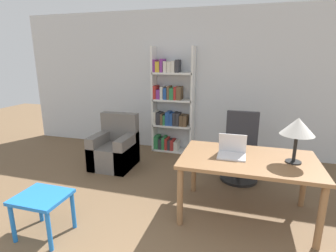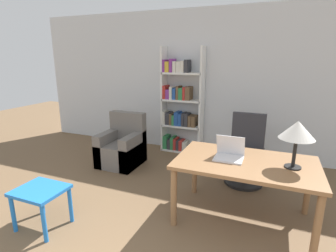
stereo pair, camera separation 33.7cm
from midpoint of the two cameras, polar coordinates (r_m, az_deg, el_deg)
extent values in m
cube|color=silver|center=(5.03, 13.85, 8.84)|extent=(8.00, 0.06, 2.70)
cube|color=olive|center=(3.09, 19.63, -7.61)|extent=(1.51, 0.92, 0.04)
cylinder|color=olive|center=(2.99, 4.61, -15.28)|extent=(0.07, 0.07, 0.69)
cylinder|color=olive|center=(2.95, 32.78, -18.18)|extent=(0.07, 0.07, 0.69)
cylinder|color=olive|center=(3.68, 8.50, -9.34)|extent=(0.07, 0.07, 0.69)
cylinder|color=olive|center=(3.65, 30.66, -11.57)|extent=(0.07, 0.07, 0.69)
cube|color=silver|center=(3.07, 16.16, -6.86)|extent=(0.31, 0.26, 0.02)
cube|color=silver|center=(3.10, 16.51, -4.09)|extent=(0.31, 0.10, 0.24)
cube|color=#19233D|center=(3.11, 16.52, -4.02)|extent=(0.28, 0.09, 0.21)
cylinder|color=black|center=(3.10, 28.39, -7.90)|extent=(0.17, 0.17, 0.01)
cylinder|color=black|center=(3.05, 28.75, -5.16)|extent=(0.04, 0.04, 0.30)
cone|color=silver|center=(2.99, 29.32, -0.79)|extent=(0.35, 0.35, 0.18)
cylinder|color=black|center=(4.23, 18.30, -11.44)|extent=(0.56, 0.56, 0.04)
cylinder|color=#262626|center=(4.15, 18.52, -8.96)|extent=(0.06, 0.06, 0.36)
cube|color=#2D2D33|center=(4.06, 18.79, -6.00)|extent=(0.51, 0.51, 0.10)
cube|color=#2D2D33|center=(4.17, 19.36, -0.94)|extent=(0.48, 0.08, 0.53)
cube|color=blue|center=(3.14, -23.34, -12.81)|extent=(0.51, 0.44, 0.04)
cylinder|color=blue|center=(3.30, -28.11, -16.60)|extent=(0.04, 0.04, 0.43)
cylinder|color=blue|center=(3.01, -22.37, -19.13)|extent=(0.04, 0.04, 0.43)
cylinder|color=blue|center=(3.51, -23.36, -14.10)|extent=(0.04, 0.04, 0.43)
cylinder|color=blue|center=(3.23, -17.61, -16.12)|extent=(0.04, 0.04, 0.43)
cube|color=#66605B|center=(4.64, -8.15, -6.02)|extent=(0.66, 0.70, 0.40)
cube|color=#66605B|center=(4.73, -6.71, 0.08)|extent=(0.66, 0.16, 0.50)
cube|color=#66605B|center=(4.74, -10.82, -4.59)|extent=(0.16, 0.70, 0.57)
cube|color=#66605B|center=(4.50, -5.41, -5.46)|extent=(0.16, 0.70, 0.57)
cube|color=white|center=(5.18, 0.96, 5.67)|extent=(0.04, 0.28, 2.03)
cube|color=white|center=(4.95, 9.30, 5.06)|extent=(0.04, 0.28, 2.03)
cube|color=white|center=(5.30, 4.79, -5.29)|extent=(0.77, 0.28, 0.04)
cube|color=#2D7F47|center=(5.36, 1.52, -3.39)|extent=(0.08, 0.24, 0.26)
cube|color=#333338|center=(5.34, 2.36, -3.76)|extent=(0.06, 0.24, 0.20)
cube|color=#2D7F47|center=(5.31, 3.02, -3.61)|extent=(0.06, 0.24, 0.25)
cube|color=#B72D28|center=(5.30, 3.63, -3.83)|extent=(0.05, 0.24, 0.22)
cube|color=#333338|center=(5.28, 4.26, -4.05)|extent=(0.05, 0.24, 0.19)
cube|color=#B72D28|center=(5.26, 4.88, -4.11)|extent=(0.06, 0.24, 0.20)
cube|color=silver|center=(5.25, 5.71, -4.29)|extent=(0.08, 0.24, 0.18)
cube|color=white|center=(5.15, 4.91, 0.01)|extent=(0.77, 0.28, 0.04)
cube|color=silver|center=(5.23, 1.36, 1.92)|extent=(0.05, 0.24, 0.26)
cube|color=#333338|center=(5.20, 2.10, 1.75)|extent=(0.08, 0.24, 0.24)
cube|color=brown|center=(5.18, 2.80, 1.59)|extent=(0.05, 0.24, 0.22)
cube|color=#2D7F47|center=(5.17, 3.33, 1.41)|extent=(0.04, 0.24, 0.19)
cube|color=#234C99|center=(5.14, 4.02, 1.69)|extent=(0.08, 0.24, 0.26)
cube|color=#234C99|center=(5.12, 4.81, 1.49)|extent=(0.06, 0.24, 0.24)
cube|color=#333338|center=(5.11, 5.46, 1.51)|extent=(0.05, 0.24, 0.25)
cube|color=#333338|center=(5.09, 6.16, 1.40)|extent=(0.06, 0.24, 0.24)
cube|color=brown|center=(5.07, 6.91, 1.15)|extent=(0.06, 0.24, 0.21)
cube|color=brown|center=(5.06, 7.70, 1.06)|extent=(0.07, 0.24, 0.21)
cube|color=white|center=(5.05, 5.04, 5.58)|extent=(0.77, 0.28, 0.04)
cube|color=#B72D28|center=(5.14, 1.44, 7.42)|extent=(0.05, 0.24, 0.25)
cube|color=#7F338C|center=(5.12, 2.18, 6.99)|extent=(0.07, 0.24, 0.18)
cube|color=silver|center=(5.09, 2.90, 7.25)|extent=(0.05, 0.24, 0.24)
cube|color=#234C99|center=(5.07, 3.61, 7.08)|extent=(0.06, 0.24, 0.21)
cube|color=brown|center=(5.05, 4.30, 7.26)|extent=(0.05, 0.24, 0.25)
cube|color=#2D7F47|center=(5.03, 5.02, 7.02)|extent=(0.08, 0.24, 0.22)
cube|color=#B72D28|center=(5.01, 5.75, 7.09)|extent=(0.05, 0.24, 0.24)
cube|color=brown|center=(4.99, 6.54, 7.08)|extent=(0.08, 0.24, 0.25)
cube|color=white|center=(4.99, 5.17, 11.34)|extent=(0.77, 0.28, 0.04)
cube|color=#7F338C|center=(5.10, 1.43, 12.97)|extent=(0.05, 0.24, 0.23)
cube|color=gold|center=(5.08, 2.14, 12.75)|extent=(0.08, 0.24, 0.20)
cube|color=#7F338C|center=(5.05, 2.97, 13.02)|extent=(0.06, 0.24, 0.25)
cube|color=silver|center=(5.03, 3.74, 12.74)|extent=(0.06, 0.24, 0.20)
cube|color=silver|center=(5.00, 4.62, 12.70)|extent=(0.08, 0.24, 0.20)
cube|color=silver|center=(4.98, 5.46, 12.74)|extent=(0.06, 0.24, 0.21)
cube|color=#333338|center=(4.96, 6.27, 12.84)|extent=(0.06, 0.24, 0.23)
camera|label=1|loc=(0.17, -87.14, 0.76)|focal=28.00mm
camera|label=2|loc=(0.17, 92.86, -0.76)|focal=28.00mm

